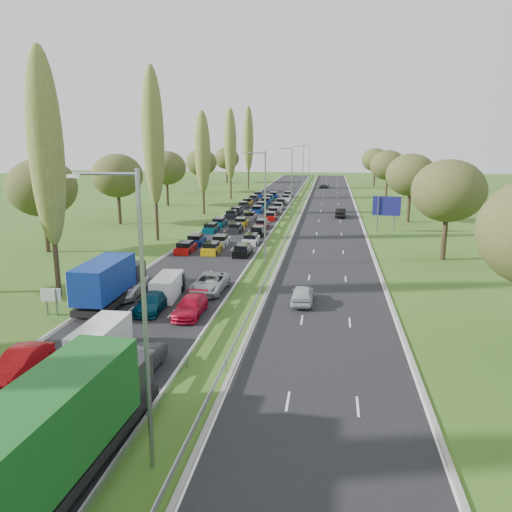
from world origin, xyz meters
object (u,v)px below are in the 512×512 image
at_px(white_van_front, 102,339).
at_px(white_van_rear, 168,286).
at_px(info_sign, 51,298).
at_px(green_lorry, 40,447).
at_px(direction_sign, 387,208).
at_px(near_car_2, 126,287).
at_px(blue_lorry, 110,282).
at_px(near_car_1, 21,362).

height_order(white_van_front, white_van_rear, white_van_front).
bearing_deg(info_sign, white_van_front, -41.87).
bearing_deg(green_lorry, white_van_rear, 100.52).
bearing_deg(green_lorry, white_van_front, 108.83).
distance_m(white_van_rear, info_sign, 9.27).
xyz_separation_m(white_van_rear, direction_sign, (21.49, 35.11, 2.59)).
distance_m(green_lorry, white_van_rear, 24.94).
height_order(near_car_2, info_sign, info_sign).
bearing_deg(green_lorry, blue_lorry, 111.06).
height_order(white_van_rear, info_sign, info_sign).
distance_m(white_van_front, info_sign, 9.53).
bearing_deg(blue_lorry, white_van_rear, 35.15).
bearing_deg(blue_lorry, green_lorry, -72.53).
distance_m(near_car_2, direction_sign, 43.46).
height_order(near_car_2, blue_lorry, blue_lorry).
bearing_deg(white_van_rear, green_lorry, -86.04).
distance_m(white_van_rear, direction_sign, 41.24).
distance_m(green_lorry, info_sign, 21.84).
relative_size(near_car_2, blue_lorry, 0.63).
bearing_deg(near_car_1, white_van_rear, 75.38).
bearing_deg(white_van_front, direction_sign, 65.26).
bearing_deg(blue_lorry, near_car_1, -89.72).
bearing_deg(blue_lorry, info_sign, -141.42).
height_order(near_car_1, near_car_2, near_car_2).
distance_m(near_car_1, blue_lorry, 12.54).
relative_size(white_van_rear, direction_sign, 0.91).
relative_size(blue_lorry, white_van_rear, 1.93).
xyz_separation_m(near_car_1, info_sign, (-3.76, 9.61, 0.59)).
height_order(green_lorry, info_sign, green_lorry).
height_order(near_car_2, direction_sign, direction_sign).
xyz_separation_m(near_car_2, info_sign, (-3.65, -5.47, 0.56)).
xyz_separation_m(near_car_2, green_lorry, (7.14, -24.43, 1.53)).
bearing_deg(white_van_front, green_lorry, -73.68).
height_order(near_car_1, blue_lorry, blue_lorry).
bearing_deg(direction_sign, blue_lorry, -123.75).
bearing_deg(info_sign, blue_lorry, 39.69).
height_order(near_car_2, white_van_rear, white_van_rear).
relative_size(near_car_1, direction_sign, 0.89).
distance_m(blue_lorry, white_van_rear, 4.89).
bearing_deg(info_sign, near_car_1, -68.65).
bearing_deg(direction_sign, info_sign, -125.22).
xyz_separation_m(near_car_1, direction_sign, (25.04, 50.41, 2.78)).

